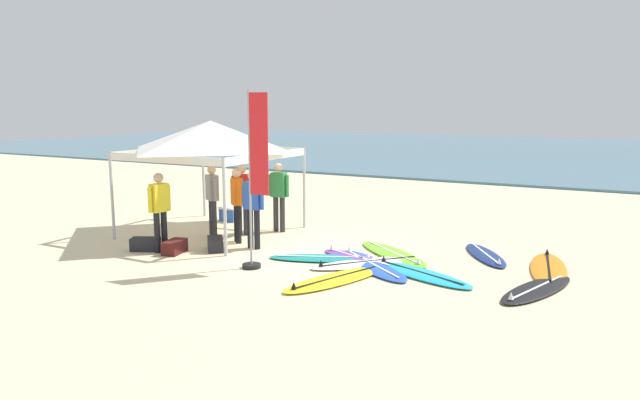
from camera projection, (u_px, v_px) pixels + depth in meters
ground_plane at (290, 251)px, 12.65m from camera, size 80.00×80.00×0.00m
sea at (528, 151)px, 39.27m from camera, size 80.00×36.00×0.10m
canopy_tent at (211, 136)px, 14.01m from camera, size 3.40×3.40×2.75m
surfboard_black at (537, 289)px, 9.89m from camera, size 1.23×2.30×0.19m
surfboard_cyan at (420, 274)px, 10.80m from camera, size 2.40×1.49×0.19m
surfboard_lime at (393, 254)px, 12.25m from camera, size 2.27×1.97×0.19m
surfboard_navy at (485, 255)px, 12.13m from camera, size 1.48×1.96×0.19m
surfboard_teal at (324, 258)px, 11.89m from camera, size 2.27×1.43×0.19m
surfboard_yellow at (336, 279)px, 10.47m from camera, size 1.41×2.49×0.19m
surfboard_purple at (358, 258)px, 11.87m from camera, size 2.02×1.17×0.19m
surfboard_blue at (371, 265)px, 11.40m from camera, size 2.35×2.09×0.19m
surfboard_white at (368, 263)px, 11.54m from camera, size 2.10×2.28×0.19m
surfboard_orange at (548, 268)px, 11.14m from camera, size 1.04×2.52×0.19m
person_green at (279, 192)px, 14.39m from camera, size 0.55×0.26×1.71m
person_grey at (212, 196)px, 13.90m from camera, size 0.48×0.38×1.71m
person_orange at (237, 200)px, 13.25m from camera, size 0.43×0.40×1.71m
person_yellow at (160, 207)px, 12.38m from camera, size 0.28×0.54×1.71m
person_red at (242, 194)px, 14.06m from camera, size 0.54×0.28×1.71m
person_blue at (253, 204)px, 12.68m from camera, size 0.55×0.22×1.71m
banner_flag at (255, 188)px, 11.01m from camera, size 0.60×0.36×3.40m
gear_bag_near_tent at (145, 244)px, 12.64m from camera, size 0.68×0.56×0.28m
gear_bag_by_pole at (215, 244)px, 12.66m from camera, size 0.63×0.66×0.28m
gear_bag_on_sand at (175, 247)px, 12.41m from camera, size 0.45×0.66×0.28m
cooler_box at (230, 214)px, 15.83m from camera, size 0.50×0.36×0.39m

